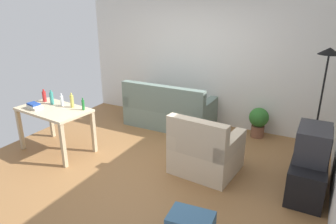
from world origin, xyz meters
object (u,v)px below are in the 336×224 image
object	(u,v)px
torchiere_lamp	(325,75)
armchair	(205,152)
bottle_tall	(52,98)
bottle_green	(83,105)
bottle_squat	(72,101)
tv	(313,143)
bottle_clear	(62,100)
potted_plant	(259,120)
book_stack	(34,106)
bottle_red	(44,96)
couch	(169,112)
desk	(54,115)
tv_stand	(308,174)

from	to	relation	value
torchiere_lamp	armchair	bearing A→B (deg)	-141.93
armchair	bottle_tall	size ratio (longest dim) A/B	3.94
armchair	bottle_green	size ratio (longest dim) A/B	4.69
bottle_squat	tv	bearing A→B (deg)	7.85
bottle_clear	bottle_tall	bearing A→B (deg)	-174.33
potted_plant	book_stack	bearing A→B (deg)	-144.17
bottle_red	couch	bearing A→B (deg)	45.61
bottle_red	bottle_green	distance (m)	0.91
desk	tv_stand	bearing A→B (deg)	16.35
tv	bottle_clear	bearing A→B (deg)	97.54
armchair	book_stack	bearing A→B (deg)	18.78
torchiere_lamp	bottle_red	xyz separation A→B (m)	(-4.31, -1.42, -0.56)
bottle_clear	bottle_green	distance (m)	0.47
tv_stand	potted_plant	size ratio (longest dim) A/B	1.93
tv	bottle_clear	size ratio (longest dim) A/B	2.83
tv_stand	torchiere_lamp	world-z (taller)	torchiere_lamp
bottle_squat	book_stack	size ratio (longest dim) A/B	1.01
tv	torchiere_lamp	distance (m)	1.16
tv	bottle_red	xyz separation A→B (m)	(-4.31, -0.50, 0.16)
armchair	bottle_green	bearing A→B (deg)	14.82
tv	bottle_squat	distance (m)	3.70
desk	bottle_red	size ratio (longest dim) A/B	5.69
tv	tv_stand	bearing A→B (deg)	90.00
tv	torchiere_lamp	world-z (taller)	torchiere_lamp
desk	bottle_clear	distance (m)	0.27
bottle_squat	bottle_green	xyz separation A→B (m)	(0.25, -0.01, -0.02)
couch	armchair	xyz separation A→B (m)	(1.29, -1.32, 0.01)
bottle_squat	bottle_tall	bearing A→B (deg)	-176.00
tv_stand	bottle_green	xyz separation A→B (m)	(-3.40, -0.52, 0.61)
torchiere_lamp	bottle_tall	xyz separation A→B (m)	(-4.09, -1.45, -0.55)
potted_plant	bottle_squat	distance (m)	3.36
couch	torchiere_lamp	xyz separation A→B (m)	(2.70, -0.22, 1.11)
bottle_red	bottle_green	world-z (taller)	bottle_red
bottle_tall	book_stack	distance (m)	0.32
torchiere_lamp	bottle_green	bearing A→B (deg)	-157.07
armchair	bottle_red	xyz separation A→B (m)	(-2.90, -0.31, 0.54)
tv_stand	torchiere_lamp	size ratio (longest dim) A/B	0.61
couch	bottle_clear	xyz separation A→B (m)	(-1.17, -1.65, 0.54)
torchiere_lamp	bottle_green	xyz separation A→B (m)	(-3.40, -1.44, -0.56)
bottle_tall	bottle_green	distance (m)	0.69
potted_plant	bottle_squat	xyz separation A→B (m)	(-2.68, -1.96, 0.54)
tv	book_stack	xyz separation A→B (m)	(-4.16, -0.84, 0.11)
tv_stand	desk	size ratio (longest dim) A/B	0.87
couch	book_stack	size ratio (longest dim) A/B	7.03
bottle_clear	tv	bearing A→B (deg)	7.54
bottle_green	desk	bearing A→B (deg)	-160.05
bottle_green	book_stack	bearing A→B (deg)	-156.72
bottle_squat	bottle_clear	bearing A→B (deg)	-177.61
tv	bottle_clear	world-z (taller)	bottle_clear
tv	book_stack	size ratio (longest dim) A/B	2.43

